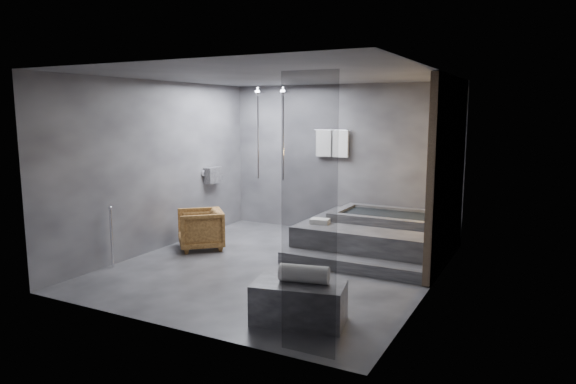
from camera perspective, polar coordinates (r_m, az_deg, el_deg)
The scene contains 7 objects.
room at distance 7.51m, azimuth 2.39°, elevation 4.62°, with size 5.00×5.04×2.82m.
tub_deck at distance 8.63m, azimuth 9.71°, elevation -4.91°, with size 2.20×2.00×0.50m, color #2F2F31.
tub_step at distance 7.59m, azimuth 6.93°, elevation -8.02°, with size 2.20×0.36×0.18m, color #2F2F31.
concrete_bench at distance 5.75m, azimuth 1.23°, elevation -12.19°, with size 1.00×0.55×0.45m, color #313134.
driftwood_chair at distance 8.78m, azimuth -9.70°, elevation -4.10°, with size 0.71×0.74×0.67m, color #4B2E12.
rolled_towel at distance 5.66m, azimuth 1.80°, elevation -9.07°, with size 0.20×0.20×0.54m, color white.
deck_towel at distance 8.33m, azimuth 3.57°, elevation -3.25°, with size 0.30×0.22×0.08m, color silver.
Camera 1 is at (3.57, -6.54, 2.29)m, focal length 32.00 mm.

